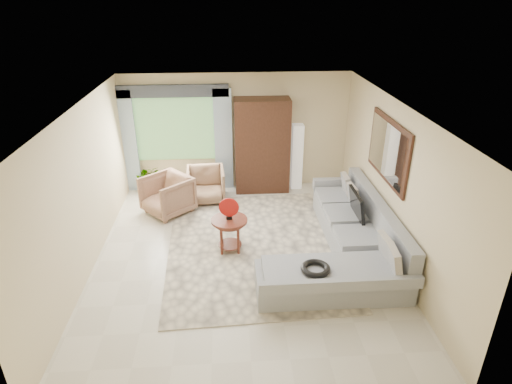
{
  "coord_description": "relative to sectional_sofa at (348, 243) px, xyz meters",
  "views": [
    {
      "loc": [
        -0.21,
        -6.23,
        4.18
      ],
      "look_at": [
        0.25,
        0.35,
        1.05
      ],
      "focal_mm": 30.0,
      "sensor_mm": 36.0,
      "label": 1
    }
  ],
  "objects": [
    {
      "name": "valance",
      "position": [
        -3.13,
        3.08,
        1.97
      ],
      "size": [
        2.4,
        0.12,
        0.26
      ],
      "primitive_type": "cube",
      "color": "#1E232D",
      "rests_on": "wall_back"
    },
    {
      "name": "armoire",
      "position": [
        -1.23,
        2.9,
        0.77
      ],
      "size": [
        1.2,
        0.55,
        2.1
      ],
      "primitive_type": "cube",
      "color": "black",
      "rests_on": "ground"
    },
    {
      "name": "tv_screen",
      "position": [
        0.27,
        0.57,
        0.44
      ],
      "size": [
        0.14,
        0.74,
        0.48
      ],
      "primitive_type": "cube",
      "rotation": [
        0.0,
        -0.17,
        0.0
      ],
      "color": "black",
      "rests_on": "sectional_sofa"
    },
    {
      "name": "armchair_right",
      "position": [
        -2.49,
        2.39,
        0.09
      ],
      "size": [
        0.83,
        0.86,
        0.74
      ],
      "primitive_type": "imported",
      "rotation": [
        0.0,
        0.0,
        0.06
      ],
      "color": "brown",
      "rests_on": "ground"
    },
    {
      "name": "floor_lamp",
      "position": [
        -0.43,
        2.96,
        0.47
      ],
      "size": [
        0.24,
        0.24,
        1.5
      ],
      "primitive_type": "cube",
      "color": "silver",
      "rests_on": "ground"
    },
    {
      "name": "ground",
      "position": [
        -1.78,
        0.18,
        -0.28
      ],
      "size": [
        6.0,
        6.0,
        0.0
      ],
      "primitive_type": "plane",
      "color": "silver",
      "rests_on": "ground"
    },
    {
      "name": "potted_plant",
      "position": [
        -3.83,
        3.01,
        0.02
      ],
      "size": [
        0.68,
        0.65,
        0.6
      ],
      "primitive_type": "imported",
      "rotation": [
        0.0,
        0.0,
        0.43
      ],
      "color": "#999999",
      "rests_on": "ground"
    },
    {
      "name": "window",
      "position": [
        -3.13,
        3.15,
        1.12
      ],
      "size": [
        1.8,
        0.04,
        1.4
      ],
      "primitive_type": "cube",
      "color": "#669E59",
      "rests_on": "wall_back"
    },
    {
      "name": "armchair_left",
      "position": [
        -3.25,
        1.88,
        0.11
      ],
      "size": [
        1.21,
        1.21,
        0.79
      ],
      "primitive_type": "imported",
      "rotation": [
        0.0,
        0.0,
        -0.83
      ],
      "color": "#9C6B55",
      "rests_on": "ground"
    },
    {
      "name": "coffee_table",
      "position": [
        -2.0,
        0.37,
        0.05
      ],
      "size": [
        0.63,
        0.63,
        0.63
      ],
      "rotation": [
        0.0,
        0.0,
        0.27
      ],
      "color": "#491C13",
      "rests_on": "ground"
    },
    {
      "name": "garden_hose",
      "position": [
        -0.78,
        -1.04,
        0.26
      ],
      "size": [
        0.43,
        0.43,
        0.09
      ],
      "primitive_type": "torus",
      "color": "black",
      "rests_on": "sectional_sofa"
    },
    {
      "name": "curtain_right",
      "position": [
        -2.08,
        3.06,
        0.87
      ],
      "size": [
        0.4,
        0.08,
        2.3
      ],
      "primitive_type": "cube",
      "color": "#9EB7CC",
      "rests_on": "ground"
    },
    {
      "name": "red_disc",
      "position": [
        -2.0,
        0.37,
        0.57
      ],
      "size": [
        0.34,
        0.06,
        0.34
      ],
      "primitive_type": "cylinder",
      "rotation": [
        1.57,
        0.0,
        -0.11
      ],
      "color": "#A61410",
      "rests_on": "coffee_table"
    },
    {
      "name": "wall_mirror",
      "position": [
        0.68,
        0.53,
        1.47
      ],
      "size": [
        0.05,
        1.7,
        1.05
      ],
      "color": "black",
      "rests_on": "wall_right"
    },
    {
      "name": "sectional_sofa",
      "position": [
        0.0,
        0.0,
        0.0
      ],
      "size": [
        2.3,
        3.46,
        0.9
      ],
      "color": "#9C9FA4",
      "rests_on": "ground"
    },
    {
      "name": "area_rug",
      "position": [
        -1.59,
        0.49,
        -0.27
      ],
      "size": [
        3.16,
        4.12,
        0.02
      ],
      "primitive_type": "cube",
      "rotation": [
        0.0,
        0.0,
        0.04
      ],
      "color": "beige",
      "rests_on": "ground"
    },
    {
      "name": "curtain_left",
      "position": [
        -4.18,
        3.06,
        0.87
      ],
      "size": [
        0.4,
        0.08,
        2.3
      ],
      "primitive_type": "cube",
      "color": "#9EB7CC",
      "rests_on": "ground"
    }
  ]
}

